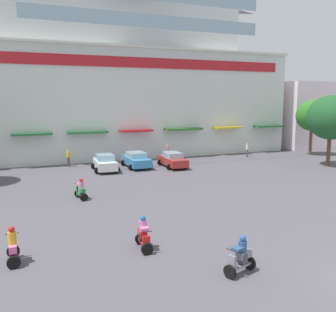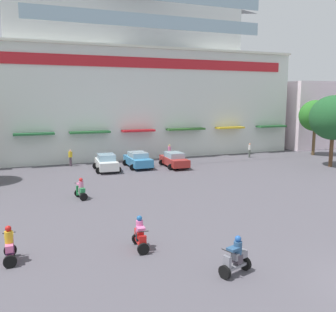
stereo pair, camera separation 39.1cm
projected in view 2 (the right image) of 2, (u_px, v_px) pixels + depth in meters
The scene contains 15 objects.
ground_plane at pixel (214, 198), 24.92m from camera, with size 128.00×128.00×0.00m, color #545059.
colonial_building at pixel (125, 78), 44.50m from camera, with size 38.81×16.01×20.54m.
flank_building_right at pixel (312, 114), 52.77m from camera, with size 12.44×9.22×8.83m.
plaza_tree_1 at pixel (334, 118), 35.68m from camera, with size 4.33×4.75×6.97m.
plaza_tree_3 at pixel (315, 116), 43.19m from camera, with size 3.87×3.50×6.48m.
parked_car_0 at pixel (106, 163), 34.14m from camera, with size 2.48×4.02×1.57m.
parked_car_1 at pixel (138, 160), 35.86m from camera, with size 2.40×4.30×1.51m.
parked_car_2 at pixel (174, 160), 36.00m from camera, with size 2.34×4.39×1.48m.
scooter_rider_0 at pixel (140, 236), 16.37m from camera, with size 0.64×1.43×1.52m.
scooter_rider_4 at pixel (9, 247), 15.05m from camera, with size 0.55×1.37×1.59m.
scooter_rider_6 at pixel (236, 258), 14.02m from camera, with size 1.41×0.90×1.51m.
scooter_rider_7 at pixel (81, 190), 24.63m from camera, with size 0.73×1.39×1.45m.
pedestrian_0 at pixel (70, 157), 36.55m from camera, with size 0.44×0.44×1.65m.
pedestrian_1 at pixel (250, 149), 41.95m from camera, with size 0.44×0.44×1.65m.
pedestrian_2 at pixel (169, 151), 40.60m from camera, with size 0.38×0.38×1.66m.
Camera 2 is at (-11.66, -8.41, 6.63)m, focal length 39.50 mm.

